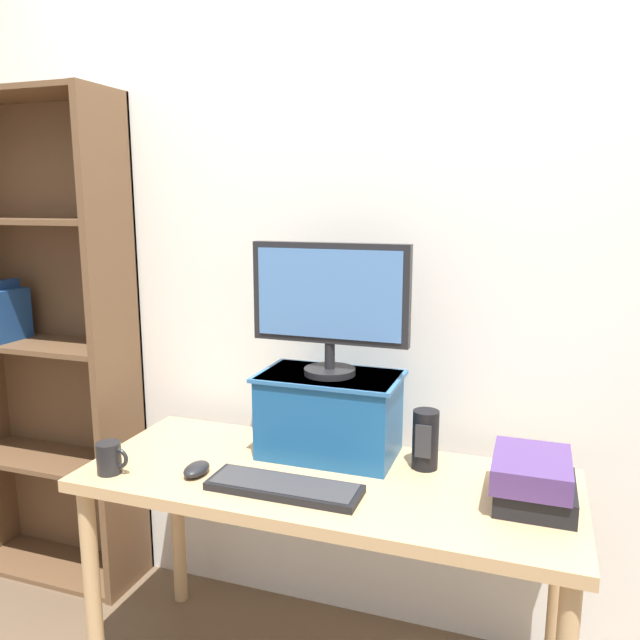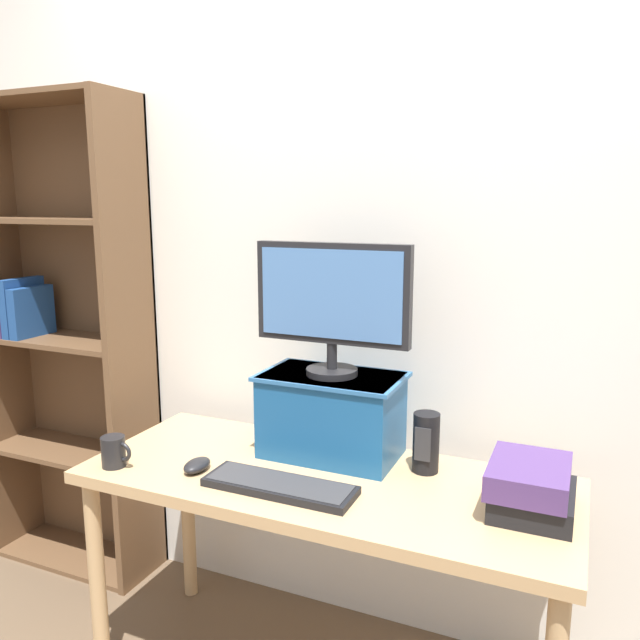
{
  "view_description": "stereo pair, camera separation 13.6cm",
  "coord_description": "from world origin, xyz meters",
  "px_view_note": "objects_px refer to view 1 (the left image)",
  "views": [
    {
      "loc": [
        0.55,
        -1.62,
        1.51
      ],
      "look_at": [
        -0.04,
        0.06,
        1.17
      ],
      "focal_mm": 35.0,
      "sensor_mm": 36.0,
      "label": 1
    },
    {
      "loc": [
        0.68,
        -1.57,
        1.51
      ],
      "look_at": [
        -0.04,
        0.06,
        1.17
      ],
      "focal_mm": 35.0,
      "sensor_mm": 36.0,
      "label": 2
    }
  ],
  "objects_px": {
    "bookshelf_unit": "(42,341)",
    "book_stack": "(533,480)",
    "computer_monitor": "(330,300)",
    "desk_speaker": "(425,439)",
    "computer_mouse": "(197,469)",
    "keyboard": "(284,487)",
    "desk": "(325,502)",
    "riser_box": "(330,413)",
    "coffee_mug": "(110,458)"
  },
  "relations": [
    {
      "from": "computer_monitor",
      "to": "book_stack",
      "type": "height_order",
      "value": "computer_monitor"
    },
    {
      "from": "computer_mouse",
      "to": "book_stack",
      "type": "relative_size",
      "value": 0.41
    },
    {
      "from": "bookshelf_unit",
      "to": "book_stack",
      "type": "xyz_separation_m",
      "value": [
        1.85,
        -0.26,
        -0.18
      ]
    },
    {
      "from": "keyboard",
      "to": "desk",
      "type": "bearing_deg",
      "value": 61.08
    },
    {
      "from": "coffee_mug",
      "to": "keyboard",
      "type": "bearing_deg",
      "value": 6.47
    },
    {
      "from": "book_stack",
      "to": "desk_speaker",
      "type": "distance_m",
      "value": 0.34
    },
    {
      "from": "computer_mouse",
      "to": "coffee_mug",
      "type": "bearing_deg",
      "value": -163.63
    },
    {
      "from": "keyboard",
      "to": "book_stack",
      "type": "height_order",
      "value": "book_stack"
    },
    {
      "from": "bookshelf_unit",
      "to": "book_stack",
      "type": "height_order",
      "value": "bookshelf_unit"
    },
    {
      "from": "riser_box",
      "to": "desk",
      "type": "bearing_deg",
      "value": -75.81
    },
    {
      "from": "desk",
      "to": "computer_mouse",
      "type": "distance_m",
      "value": 0.39
    },
    {
      "from": "desk",
      "to": "riser_box",
      "type": "xyz_separation_m",
      "value": [
        -0.04,
        0.15,
        0.22
      ]
    },
    {
      "from": "desk_speaker",
      "to": "computer_mouse",
      "type": "bearing_deg",
      "value": -156.45
    },
    {
      "from": "computer_mouse",
      "to": "keyboard",
      "type": "bearing_deg",
      "value": -2.52
    },
    {
      "from": "bookshelf_unit",
      "to": "computer_monitor",
      "type": "relative_size",
      "value": 3.85
    },
    {
      "from": "bookshelf_unit",
      "to": "coffee_mug",
      "type": "xyz_separation_m",
      "value": [
        0.67,
        -0.48,
        -0.2
      ]
    },
    {
      "from": "keyboard",
      "to": "book_stack",
      "type": "distance_m",
      "value": 0.67
    },
    {
      "from": "desk",
      "to": "computer_mouse",
      "type": "relative_size",
      "value": 13.81
    },
    {
      "from": "riser_box",
      "to": "keyboard",
      "type": "height_order",
      "value": "riser_box"
    },
    {
      "from": "keyboard",
      "to": "computer_monitor",
      "type": "bearing_deg",
      "value": 82.78
    },
    {
      "from": "riser_box",
      "to": "book_stack",
      "type": "bearing_deg",
      "value": -12.39
    },
    {
      "from": "computer_monitor",
      "to": "coffee_mug",
      "type": "distance_m",
      "value": 0.8
    },
    {
      "from": "keyboard",
      "to": "coffee_mug",
      "type": "distance_m",
      "value": 0.54
    },
    {
      "from": "computer_mouse",
      "to": "desk_speaker",
      "type": "relative_size",
      "value": 0.58
    },
    {
      "from": "book_stack",
      "to": "coffee_mug",
      "type": "xyz_separation_m",
      "value": [
        -1.18,
        -0.21,
        -0.02
      ]
    },
    {
      "from": "desk",
      "to": "computer_monitor",
      "type": "bearing_deg",
      "value": 104.33
    },
    {
      "from": "computer_monitor",
      "to": "book_stack",
      "type": "bearing_deg",
      "value": -12.26
    },
    {
      "from": "keyboard",
      "to": "book_stack",
      "type": "xyz_separation_m",
      "value": [
        0.65,
        0.15,
        0.05
      ]
    },
    {
      "from": "desk_speaker",
      "to": "book_stack",
      "type": "bearing_deg",
      "value": -22.9
    },
    {
      "from": "riser_box",
      "to": "book_stack",
      "type": "xyz_separation_m",
      "value": [
        0.61,
        -0.13,
        -0.07
      ]
    },
    {
      "from": "keyboard",
      "to": "computer_mouse",
      "type": "distance_m",
      "value": 0.28
    },
    {
      "from": "desk",
      "to": "riser_box",
      "type": "bearing_deg",
      "value": 104.19
    },
    {
      "from": "bookshelf_unit",
      "to": "keyboard",
      "type": "xyz_separation_m",
      "value": [
        1.2,
        -0.42,
        -0.24
      ]
    },
    {
      "from": "riser_box",
      "to": "computer_mouse",
      "type": "relative_size",
      "value": 4.24
    },
    {
      "from": "coffee_mug",
      "to": "riser_box",
      "type": "bearing_deg",
      "value": 31.57
    },
    {
      "from": "riser_box",
      "to": "coffee_mug",
      "type": "relative_size",
      "value": 4.3
    },
    {
      "from": "computer_monitor",
      "to": "desk_speaker",
      "type": "relative_size",
      "value": 2.74
    },
    {
      "from": "book_stack",
      "to": "bookshelf_unit",
      "type": "bearing_deg",
      "value": 171.95
    },
    {
      "from": "riser_box",
      "to": "coffee_mug",
      "type": "bearing_deg",
      "value": -148.43
    },
    {
      "from": "desk",
      "to": "desk_speaker",
      "type": "relative_size",
      "value": 8.0
    },
    {
      "from": "desk",
      "to": "bookshelf_unit",
      "type": "height_order",
      "value": "bookshelf_unit"
    },
    {
      "from": "bookshelf_unit",
      "to": "computer_mouse",
      "type": "distance_m",
      "value": 1.03
    },
    {
      "from": "desk",
      "to": "computer_monitor",
      "type": "height_order",
      "value": "computer_monitor"
    },
    {
      "from": "computer_monitor",
      "to": "keyboard",
      "type": "distance_m",
      "value": 0.56
    },
    {
      "from": "riser_box",
      "to": "computer_mouse",
      "type": "xyz_separation_m",
      "value": [
        -0.32,
        -0.28,
        -0.12
      ]
    },
    {
      "from": "desk",
      "to": "computer_mouse",
      "type": "height_order",
      "value": "computer_mouse"
    },
    {
      "from": "desk_speaker",
      "to": "riser_box",
      "type": "bearing_deg",
      "value": 179.23
    },
    {
      "from": "keyboard",
      "to": "desk_speaker",
      "type": "distance_m",
      "value": 0.45
    },
    {
      "from": "bookshelf_unit",
      "to": "book_stack",
      "type": "relative_size",
      "value": 7.41
    },
    {
      "from": "computer_monitor",
      "to": "desk_speaker",
      "type": "distance_m",
      "value": 0.51
    }
  ]
}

